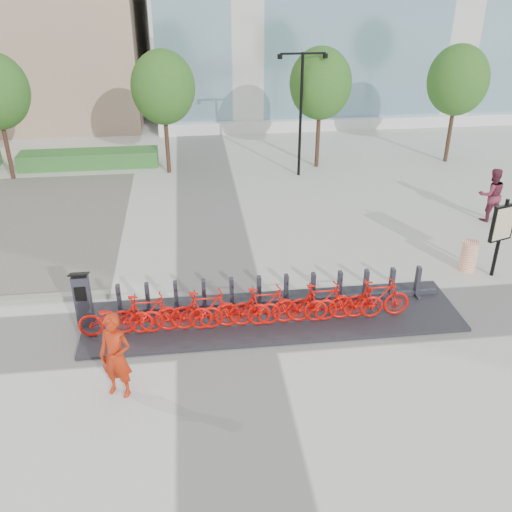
{
  "coord_description": "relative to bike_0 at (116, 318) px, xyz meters",
  "views": [
    {
      "loc": [
        -0.64,
        -11.83,
        8.24
      ],
      "look_at": [
        1.0,
        1.5,
        1.2
      ],
      "focal_mm": 40.0,
      "sensor_mm": 36.0,
      "label": 1
    }
  ],
  "objects": [
    {
      "name": "hedge_b",
      "position": [
        -2.4,
        13.25,
        -0.2
      ],
      "size": [
        6.0,
        1.2,
        0.7
      ],
      "primitive_type": "cube",
      "color": "#29742B",
      "rests_on": "ground"
    },
    {
      "name": "tree_3",
      "position": [
        13.6,
        12.05,
        3.04
      ],
      "size": [
        2.6,
        2.6,
        5.1
      ],
      "color": "#422F20",
      "rests_on": "ground"
    },
    {
      "name": "bike_3",
      "position": [
        2.16,
        -0.0,
        0.05
      ],
      "size": [
        1.75,
        0.49,
        1.05
      ],
      "primitive_type": "imported",
      "rotation": [
        0.0,
        0.0,
        1.57
      ],
      "color": "red",
      "rests_on": "dock_pad"
    },
    {
      "name": "bike_4",
      "position": [
        2.88,
        0.0,
        0.0
      ],
      "size": [
        1.8,
        0.63,
        0.95
      ],
      "primitive_type": "imported",
      "rotation": [
        0.0,
        0.0,
        1.57
      ],
      "color": "red",
      "rests_on": "dock_pad"
    },
    {
      "name": "construction_barrel",
      "position": [
        9.99,
        2.19,
        -0.09
      ],
      "size": [
        0.63,
        0.63,
        0.92
      ],
      "primitive_type": "cylinder",
      "rotation": [
        0.0,
        0.0,
        0.39
      ],
      "color": "orange",
      "rests_on": "ground"
    },
    {
      "name": "kiosk",
      "position": [
        -0.82,
        0.58,
        0.25
      ],
      "size": [
        0.47,
        0.39,
        1.5
      ],
      "rotation": [
        0.0,
        0.0,
        0.01
      ],
      "color": "#292933",
      "rests_on": "dock_pad"
    },
    {
      "name": "bike_7",
      "position": [
        5.04,
        -0.0,
        0.05
      ],
      "size": [
        1.75,
        0.49,
        1.05
      ],
      "primitive_type": "imported",
      "rotation": [
        0.0,
        0.0,
        1.57
      ],
      "color": "red",
      "rests_on": "dock_pad"
    },
    {
      "name": "tree_1",
      "position": [
        1.1,
        12.05,
        3.04
      ],
      "size": [
        2.6,
        2.6,
        5.1
      ],
      "color": "#422F20",
      "rests_on": "ground"
    },
    {
      "name": "map_sign",
      "position": [
        10.58,
        1.79,
        1.02
      ],
      "size": [
        0.77,
        0.36,
        2.38
      ],
      "rotation": [
        0.0,
        0.0,
        0.32
      ],
      "color": "black",
      "rests_on": "ground"
    },
    {
      "name": "dock_pad",
      "position": [
        3.9,
        0.35,
        -0.51
      ],
      "size": [
        9.6,
        2.4,
        0.08
      ],
      "primitive_type": "cube",
      "color": "#222227",
      "rests_on": "ground"
    },
    {
      "name": "bike_6",
      "position": [
        4.32,
        0.0,
        0.0
      ],
      "size": [
        1.8,
        0.63,
        0.95
      ],
      "primitive_type": "imported",
      "rotation": [
        0.0,
        0.0,
        1.57
      ],
      "color": "red",
      "rests_on": "dock_pad"
    },
    {
      "name": "bike_5",
      "position": [
        3.6,
        -0.0,
        0.05
      ],
      "size": [
        1.75,
        0.49,
        1.05
      ],
      "primitive_type": "imported",
      "rotation": [
        0.0,
        0.0,
        1.57
      ],
      "color": "red",
      "rests_on": "dock_pad"
    },
    {
      "name": "ground",
      "position": [
        2.6,
        0.05,
        -0.55
      ],
      "size": [
        120.0,
        120.0,
        0.0
      ],
      "primitive_type": "plane",
      "color": "#B7B9AA"
    },
    {
      "name": "tree_2",
      "position": [
        7.6,
        12.05,
        3.04
      ],
      "size": [
        2.6,
        2.6,
        5.1
      ],
      "color": "#422F20",
      "rests_on": "ground"
    },
    {
      "name": "dock_rail_posts",
      "position": [
        3.96,
        0.82,
        -0.05
      ],
      "size": [
        8.02,
        0.5,
        0.85
      ],
      "primitive_type": null,
      "color": "#292933",
      "rests_on": "dock_pad"
    },
    {
      "name": "bike_9",
      "position": [
        6.48,
        -0.0,
        0.05
      ],
      "size": [
        1.75,
        0.49,
        1.05
      ],
      "primitive_type": "imported",
      "rotation": [
        0.0,
        0.0,
        1.57
      ],
      "color": "red",
      "rests_on": "dock_pad"
    },
    {
      "name": "bike_0",
      "position": [
        0.0,
        0.0,
        0.0
      ],
      "size": [
        1.8,
        0.63,
        0.95
      ],
      "primitive_type": "imported",
      "rotation": [
        0.0,
        0.0,
        1.57
      ],
      "color": "red",
      "rests_on": "dock_pad"
    },
    {
      "name": "streetlamp",
      "position": [
        6.6,
        11.05,
        2.58
      ],
      "size": [
        2.0,
        0.2,
        5.0
      ],
      "color": "black",
      "rests_on": "ground"
    },
    {
      "name": "bike_8",
      "position": [
        5.76,
        0.0,
        0.0
      ],
      "size": [
        1.8,
        0.63,
        0.95
      ],
      "primitive_type": "imported",
      "rotation": [
        0.0,
        0.0,
        1.57
      ],
      "color": "red",
      "rests_on": "dock_pad"
    },
    {
      "name": "bike_1",
      "position": [
        0.72,
        -0.0,
        0.05
      ],
      "size": [
        1.75,
        0.49,
        1.05
      ],
      "primitive_type": "imported",
      "rotation": [
        0.0,
        0.0,
        1.57
      ],
      "color": "red",
      "rests_on": "dock_pad"
    },
    {
      "name": "pedestrian",
      "position": [
        12.33,
        5.57,
        0.4
      ],
      "size": [
        0.95,
        0.76,
        1.9
      ],
      "primitive_type": "imported",
      "rotation": [
        0.0,
        0.0,
        3.1
      ],
      "color": "maroon",
      "rests_on": "ground"
    },
    {
      "name": "bike_2",
      "position": [
        1.44,
        0.0,
        0.0
      ],
      "size": [
        1.8,
        0.63,
        0.95
      ],
      "primitive_type": "imported",
      "rotation": [
        0.0,
        0.0,
        1.57
      ],
      "color": "red",
      "rests_on": "dock_pad"
    },
    {
      "name": "worker_red",
      "position": [
        0.25,
        -2.07,
        0.42
      ],
      "size": [
        0.83,
        0.7,
        1.95
      ],
      "primitive_type": "imported",
      "rotation": [
        0.0,
        0.0,
        -0.39
      ],
      "color": "#A9230A",
      "rests_on": "ground"
    }
  ]
}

